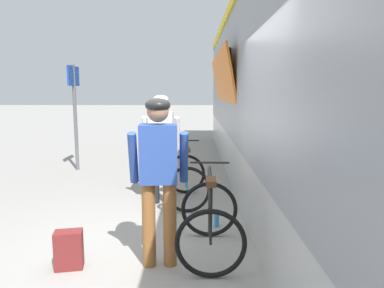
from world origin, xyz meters
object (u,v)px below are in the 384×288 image
bicycle_far_black (210,221)px  backpack_on_platform (69,250)px  train_car (359,80)px  cyclist_near_in_white (161,139)px  bicycle_near_teal (186,178)px  cyclist_far_in_blue (159,168)px  water_bottle_near_the_bikes (217,219)px  platform_sign_post (74,100)px

bicycle_far_black → backpack_on_platform: (-1.48, -0.32, -0.20)m
train_car → bicycle_far_black: 2.75m
cyclist_near_in_white → bicycle_near_teal: (0.40, 0.03, -0.65)m
cyclist_near_in_white → bicycle_far_black: 2.11m
cyclist_far_in_blue → water_bottle_near_the_bikes: cyclist_far_in_blue is taller
train_car → water_bottle_near_the_bikes: bearing=-173.9°
bicycle_near_teal → platform_sign_post: size_ratio=0.46×
cyclist_far_in_blue → water_bottle_near_the_bikes: (0.67, 1.08, -0.94)m
train_car → bicycle_near_teal: train_car is taller
train_car → backpack_on_platform: size_ratio=45.58×
platform_sign_post → water_bottle_near_the_bikes: bearing=-49.0°
bicycle_near_teal → platform_sign_post: (-2.59, 2.42, 1.22)m
train_car → bicycle_near_teal: (-2.33, 0.87, -1.56)m
platform_sign_post → cyclist_near_in_white: bearing=-48.2°
cyclist_near_in_white → water_bottle_near_the_bikes: (0.84, -1.04, -0.94)m
cyclist_near_in_white → cyclist_far_in_blue: 2.12m
cyclist_far_in_blue → train_car: bearing=26.7°
cyclist_far_in_blue → backpack_on_platform: size_ratio=4.40×
platform_sign_post → train_car: bearing=-33.8°
cyclist_near_in_white → backpack_on_platform: (-0.76, -2.20, -0.85)m
train_car → bicycle_near_teal: bearing=159.5°
bicycle_near_teal → bicycle_far_black: (0.32, -1.91, 0.00)m
bicycle_near_teal → water_bottle_near_the_bikes: (0.44, -1.07, -0.29)m
cyclist_near_in_white → water_bottle_near_the_bikes: size_ratio=7.66×
train_car → platform_sign_post: (-4.92, 3.29, -0.34)m
cyclist_far_in_blue → water_bottle_near_the_bikes: size_ratio=7.66×
backpack_on_platform → cyclist_far_in_blue: bearing=-6.5°
train_car → bicycle_far_black: (-2.01, -1.04, -1.56)m
bicycle_near_teal → backpack_on_platform: bearing=-117.5°
cyclist_far_in_blue → bicycle_near_teal: size_ratio=1.59×
bicycle_near_teal → bicycle_far_black: size_ratio=1.02×
cyclist_near_in_white → cyclist_far_in_blue: (0.18, -2.12, 0.00)m
water_bottle_near_the_bikes → bicycle_near_teal: bearing=112.4°
cyclist_near_in_white → backpack_on_platform: size_ratio=4.40×
train_car → cyclist_near_in_white: (-2.72, 0.84, -0.91)m
bicycle_near_teal → platform_sign_post: bearing=137.0°
train_car → platform_sign_post: 5.93m
bicycle_near_teal → bicycle_far_black: bearing=-80.6°
train_car → backpack_on_platform: (-3.49, -1.36, -1.77)m
train_car → water_bottle_near_the_bikes: train_car is taller
backpack_on_platform → water_bottle_near_the_bikes: 1.98m
platform_sign_post → cyclist_far_in_blue: bearing=-62.6°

